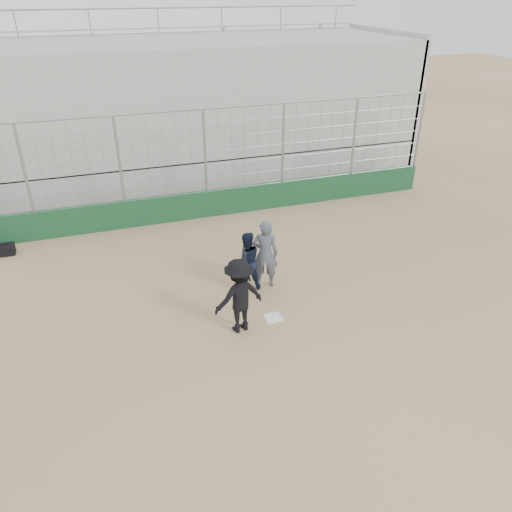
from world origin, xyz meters
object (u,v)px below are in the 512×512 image
object	(u,v)px
batter_at_plate	(239,296)
umpire	(265,257)
equipment_bag	(1,250)
catcher_crouched	(246,272)

from	to	relation	value
batter_at_plate	umpire	size ratio (longest dim) A/B	1.15
batter_at_plate	umpire	distance (m)	2.23
batter_at_plate	equipment_bag	world-z (taller)	batter_at_plate
catcher_crouched	umpire	size ratio (longest dim) A/B	0.67
batter_at_plate	equipment_bag	size ratio (longest dim) A/B	2.46
batter_at_plate	catcher_crouched	bearing A→B (deg)	66.51
batter_at_plate	umpire	bearing A→B (deg)	53.47
batter_at_plate	catcher_crouched	world-z (taller)	batter_at_plate
catcher_crouched	equipment_bag	size ratio (longest dim) A/B	1.43
batter_at_plate	equipment_bag	xyz separation A→B (m)	(-6.16, 6.28, -0.82)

